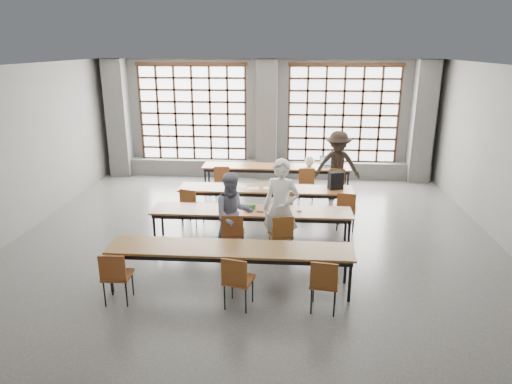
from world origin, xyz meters
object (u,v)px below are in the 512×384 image
desk_row_c (251,213)px  chair_mid_left (191,203)px  desk_row_a (276,168)px  green_box (249,206)px  desk_row_d (230,251)px  student_male (281,209)px  student_back (337,166)px  laptop_front (280,206)px  phone (260,212)px  chair_mid_centre (283,205)px  desk_row_b (265,191)px  chair_back_mid (306,180)px  red_pouch (117,272)px  chair_back_right (337,180)px  chair_near_left (115,273)px  chair_front_right (281,232)px  chair_near_mid (237,277)px  plastic_bag (309,161)px  student_female (233,214)px  chair_front_left (233,231)px  mouse (299,211)px  chair_mid_right (346,207)px  chair_back_left (222,178)px  chair_near_right (324,280)px  laptop_back (326,164)px  backpack (336,180)px

desk_row_c → chair_mid_left: bearing=148.6°
desk_row_a → green_box: size_ratio=16.00×
desk_row_d → student_male: size_ratio=2.11×
student_back → laptop_front: student_back is taller
desk_row_c → phone: bearing=-29.1°
desk_row_d → chair_mid_centre: size_ratio=4.55×
green_box → desk_row_b: bearing=79.9°
chair_back_mid → chair_mid_centre: 2.11m
red_pouch → chair_back_right: bearing=53.6°
chair_near_left → green_box: size_ratio=3.52×
chair_back_mid → chair_front_right: 3.57m
chair_near_mid → student_back: (2.00, 5.46, 0.36)m
desk_row_c → plastic_bag: size_ratio=13.99×
chair_back_right → chair_front_right: bearing=-111.0°
student_male → student_female: (-0.90, 0.00, -0.14)m
desk_row_a → phone: bearing=-93.2°
desk_row_d → chair_back_mid: chair_back_mid is taller
desk_row_c → chair_front_left: bearing=-115.1°
mouse → chair_mid_right: bearing=40.5°
chair_mid_right → student_female: bearing=-149.2°
mouse → red_pouch: size_ratio=0.49×
desk_row_b → chair_back_mid: (0.98, 1.41, -0.13)m
chair_back_left → red_pouch: 5.32m
chair_back_left → chair_back_right: (2.99, 0.00, 0.00)m
student_male → green_box: student_male is taller
chair_front_left → desk_row_d: bearing=-85.3°
chair_back_mid → student_male: 3.48m
chair_near_left → chair_near_right: size_ratio=1.00×
desk_row_a → chair_mid_left: bearing=-124.1°
chair_mid_right → red_pouch: (-3.89, -3.21, -0.04)m
laptop_front → green_box: 0.63m
student_male → red_pouch: size_ratio=9.49×
chair_back_mid → green_box: (-1.24, -2.82, 0.24)m
chair_back_right → chair_near_right: 5.37m
desk_row_b → chair_front_right: size_ratio=4.55×
laptop_front → chair_back_right: bearing=63.5°
chair_mid_right → mouse: (-1.04, -0.89, 0.21)m
chair_mid_right → chair_mid_left: bearing=180.0°
chair_mid_centre → student_back: (1.37, 2.16, 0.36)m
student_back → mouse: 3.22m
laptop_back → green_box: size_ratio=1.56×
chair_back_right → chair_mid_right: size_ratio=1.00×
desk_row_d → chair_mid_centre: (0.81, 2.66, -0.13)m
desk_row_c → backpack: size_ratio=10.00×
chair_back_left → chair_back_mid: (2.20, -0.00, 0.00)m
desk_row_b → chair_near_right: size_ratio=4.55×
plastic_bag → mouse: bearing=-95.3°
desk_row_c → mouse: mouse is taller
desk_row_c → student_back: (1.98, 3.03, 0.23)m
plastic_bag → red_pouch: bearing=-118.2°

